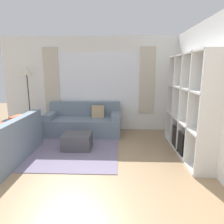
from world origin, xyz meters
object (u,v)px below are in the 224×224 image
object	(u,v)px
ottoman	(77,141)
floor_lamp	(27,75)
couch_main	(84,123)
couch_side	(4,145)
shelving_unit	(189,107)

from	to	relation	value
ottoman	floor_lamp	world-z (taller)	floor_lamp
couch_main	couch_side	xyz separation A→B (m)	(-1.26, -1.79, 0.01)
shelving_unit	couch_side	distance (m)	3.82
couch_main	ottoman	xyz separation A→B (m)	(0.04, -1.13, -0.13)
ottoman	floor_lamp	xyz separation A→B (m)	(-1.63, 1.30, 1.44)
shelving_unit	floor_lamp	size ratio (longest dim) A/B	1.14
couch_main	floor_lamp	world-z (taller)	floor_lamp
couch_main	floor_lamp	bearing A→B (deg)	173.89
ottoman	floor_lamp	size ratio (longest dim) A/B	0.33
couch_side	ottoman	world-z (taller)	couch_side
shelving_unit	couch_side	bearing A→B (deg)	-171.32
shelving_unit	couch_main	bearing A→B (deg)	153.48
couch_main	couch_side	bearing A→B (deg)	-125.23
couch_main	ottoman	bearing A→B (deg)	-88.04
floor_lamp	ottoman	bearing A→B (deg)	-38.53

